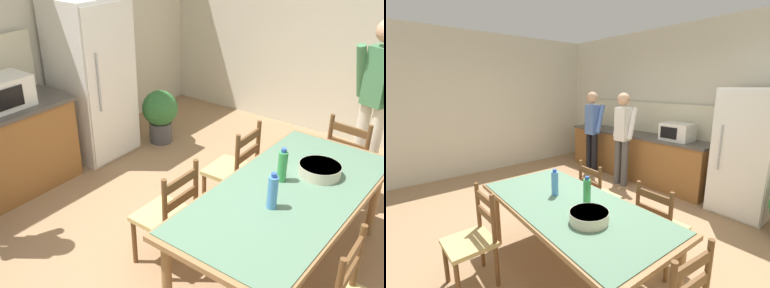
# 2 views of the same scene
# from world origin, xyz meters

# --- Properties ---
(ground_plane) EXTENTS (8.32, 8.32, 0.00)m
(ground_plane) POSITION_xyz_m (0.00, 0.00, 0.00)
(ground_plane) COLOR #9E7A56
(wall_back) EXTENTS (6.52, 0.12, 2.90)m
(wall_back) POSITION_xyz_m (0.00, 2.66, 1.45)
(wall_back) COLOR beige
(wall_back) RESTS_ON ground
(wall_left) EXTENTS (0.12, 5.20, 2.90)m
(wall_left) POSITION_xyz_m (-3.26, 0.00, 1.45)
(wall_left) COLOR beige
(wall_left) RESTS_ON ground
(kitchen_counter) EXTENTS (3.08, 0.66, 0.90)m
(kitchen_counter) POSITION_xyz_m (-0.93, 2.23, 0.45)
(kitchen_counter) COLOR brown
(kitchen_counter) RESTS_ON ground
(counter_splashback) EXTENTS (3.04, 0.03, 0.60)m
(counter_splashback) POSITION_xyz_m (-0.93, 2.54, 1.20)
(counter_splashback) COLOR beige
(counter_splashback) RESTS_ON kitchen_counter
(refrigerator) EXTENTS (0.74, 0.73, 1.80)m
(refrigerator) POSITION_xyz_m (1.08, 2.19, 0.90)
(refrigerator) COLOR white
(refrigerator) RESTS_ON ground
(microwave) EXTENTS (0.50, 0.39, 0.30)m
(microwave) POSITION_xyz_m (-0.01, 2.21, 1.05)
(microwave) COLOR white
(microwave) RESTS_ON kitchen_counter
(dining_table) EXTENTS (2.06, 1.01, 0.75)m
(dining_table) POSITION_xyz_m (0.51, -0.53, 0.68)
(dining_table) COLOR olive
(dining_table) RESTS_ON ground
(bottle_near_centre) EXTENTS (0.07, 0.07, 0.27)m
(bottle_near_centre) POSITION_xyz_m (0.25, -0.52, 0.87)
(bottle_near_centre) COLOR #4C8ED6
(bottle_near_centre) RESTS_ON dining_table
(bottle_off_centre) EXTENTS (0.07, 0.07, 0.27)m
(bottle_off_centre) POSITION_xyz_m (0.61, -0.41, 0.87)
(bottle_off_centre) COLOR green
(bottle_off_centre) RESTS_ON dining_table
(serving_bowl) EXTENTS (0.32, 0.32, 0.09)m
(serving_bowl) POSITION_xyz_m (0.86, -0.61, 0.80)
(serving_bowl) COLOR beige
(serving_bowl) RESTS_ON dining_table
(chair_side_far_left) EXTENTS (0.43, 0.41, 0.91)m
(chair_side_far_left) POSITION_xyz_m (0.07, 0.25, 0.44)
(chair_side_far_left) COLOR brown
(chair_side_far_left) RESTS_ON ground
(chair_side_far_right) EXTENTS (0.42, 0.40, 0.91)m
(chair_side_far_right) POSITION_xyz_m (0.99, 0.22, 0.44)
(chair_side_far_right) COLOR brown
(chair_side_far_right) RESTS_ON ground
(chair_side_near_left) EXTENTS (0.43, 0.41, 0.91)m
(chair_side_near_left) POSITION_xyz_m (0.03, -1.29, 0.44)
(chair_side_near_left) COLOR brown
(chair_side_near_left) RESTS_ON ground
(person_at_sink) EXTENTS (0.43, 0.30, 1.71)m
(person_at_sink) POSITION_xyz_m (-1.62, 1.71, 0.96)
(person_at_sink) COLOR black
(person_at_sink) RESTS_ON ground
(person_at_counter) EXTENTS (0.43, 0.30, 1.71)m
(person_at_counter) POSITION_xyz_m (-0.78, 1.69, 0.96)
(person_at_counter) COLOR #4C4C4C
(person_at_counter) RESTS_ON ground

